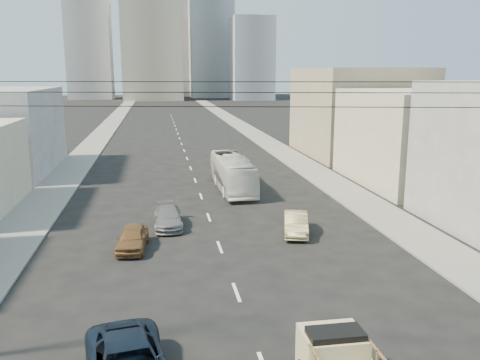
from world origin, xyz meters
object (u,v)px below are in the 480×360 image
object	(u,v)px
city_bus	(232,173)
sedan_brown	(132,238)
sedan_grey	(168,217)
sedan_tan	(296,224)

from	to	relation	value
city_bus	sedan_brown	distance (m)	15.45
sedan_brown	city_bus	bearing A→B (deg)	66.16
sedan_grey	sedan_tan	bearing A→B (deg)	-19.37
sedan_brown	sedan_tan	distance (m)	9.67
city_bus	sedan_grey	world-z (taller)	city_bus
sedan_tan	sedan_grey	size ratio (longest dim) A/B	0.92
sedan_tan	sedan_brown	bearing A→B (deg)	-159.42
city_bus	sedan_brown	bearing A→B (deg)	-120.39
city_bus	sedan_grey	distance (m)	11.10
city_bus	sedan_grey	bearing A→B (deg)	-120.97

